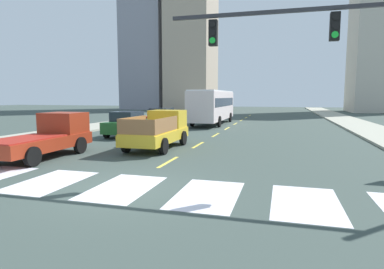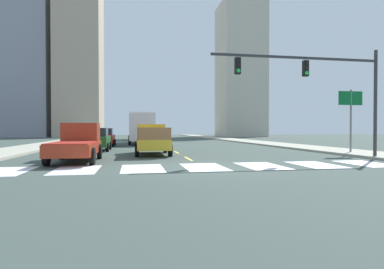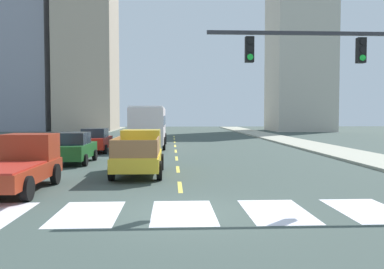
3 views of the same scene
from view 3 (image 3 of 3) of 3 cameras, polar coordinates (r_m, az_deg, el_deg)
ground_plane at (r=11.60m, az=-1.24°, el=-10.74°), size 160.00×160.00×0.00m
sidewalk_right at (r=31.66m, az=18.99°, el=-2.13°), size 3.63×110.00×0.15m
sidewalk_left at (r=31.43m, az=-23.65°, el=-2.25°), size 3.63×110.00×0.15m
crosswalk_stripe_2 at (r=11.82m, az=-14.23°, el=-10.55°), size 1.73×2.99×0.01m
crosswalk_stripe_3 at (r=11.60m, az=-1.24°, el=-10.72°), size 1.73×2.99×0.01m
crosswalk_stripe_4 at (r=11.96m, az=11.58°, el=-10.36°), size 1.73×2.99×0.01m
crosswalk_stripe_5 at (r=12.85m, az=23.10°, el=-9.60°), size 1.73×2.99×0.01m
lane_dash_0 at (r=15.52m, az=-1.67°, el=-7.27°), size 0.16×2.40×0.01m
lane_dash_1 at (r=20.46m, az=-1.97°, el=-4.81°), size 0.16×2.40×0.01m
lane_dash_2 at (r=25.42m, az=-2.15°, el=-3.32°), size 0.16×2.40×0.01m
lane_dash_3 at (r=30.40m, az=-2.27°, el=-2.31°), size 0.16×2.40×0.01m
lane_dash_4 at (r=35.38m, az=-2.36°, el=-1.59°), size 0.16×2.40×0.01m
lane_dash_5 at (r=40.37m, az=-2.42°, el=-1.04°), size 0.16×2.40×0.01m
lane_dash_6 at (r=45.36m, az=-2.47°, el=-0.62°), size 0.16×2.40×0.01m
lane_dash_7 at (r=50.35m, az=-2.51°, el=-0.28°), size 0.16×2.40×0.01m
pickup_stakebed at (r=19.06m, az=-7.32°, el=-2.57°), size 2.18×5.20×1.96m
pickup_dark at (r=16.11m, az=-22.78°, el=-3.81°), size 2.18×5.20×1.96m
city_bus at (r=34.23m, az=-5.91°, el=1.52°), size 2.72×10.80×3.32m
sedan_mid at (r=30.24m, az=-13.22°, el=-0.78°), size 2.02×4.40×1.72m
sedan_near_left at (r=23.70m, az=-16.09°, el=-1.79°), size 2.02×4.40×1.72m
block_mid_left at (r=70.93m, az=14.70°, el=12.49°), size 9.29×9.98×29.50m
block_mid_right at (r=73.84m, az=-22.43°, el=12.12°), size 9.13×7.31×29.86m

